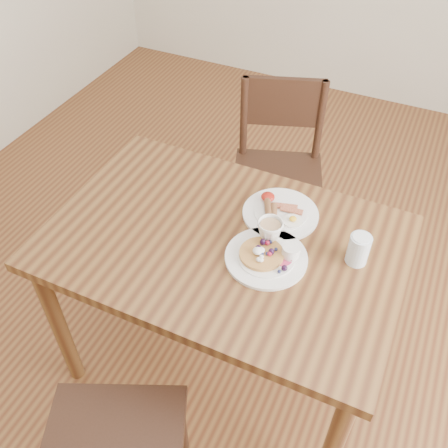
% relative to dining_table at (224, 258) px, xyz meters
% --- Properties ---
extents(ground, '(5.00, 5.00, 0.00)m').
position_rel_dining_table_xyz_m(ground, '(0.00, 0.00, -0.65)').
color(ground, '#5D301A').
rests_on(ground, ground).
extents(dining_table, '(1.20, 0.80, 0.75)m').
position_rel_dining_table_xyz_m(dining_table, '(0.00, 0.00, 0.00)').
color(dining_table, brown).
rests_on(dining_table, ground).
extents(chair_far, '(0.53, 0.53, 0.88)m').
position_rel_dining_table_xyz_m(chair_far, '(-0.07, 0.78, -0.16)').
color(chair_far, black).
rests_on(chair_far, ground).
extents(pancake_plate, '(0.27, 0.27, 0.06)m').
position_rel_dining_table_xyz_m(pancake_plate, '(0.17, -0.02, 0.11)').
color(pancake_plate, white).
rests_on(pancake_plate, dining_table).
extents(breakfast_plate, '(0.27, 0.27, 0.04)m').
position_rel_dining_table_xyz_m(breakfast_plate, '(0.13, 0.19, 0.11)').
color(breakfast_plate, white).
rests_on(breakfast_plate, dining_table).
extents(teacup_saucer, '(0.14, 0.14, 0.09)m').
position_rel_dining_table_xyz_m(teacup_saucer, '(0.14, 0.05, 0.14)').
color(teacup_saucer, white).
rests_on(teacup_saucer, dining_table).
extents(water_glass, '(0.07, 0.07, 0.11)m').
position_rel_dining_table_xyz_m(water_glass, '(0.43, 0.09, 0.15)').
color(water_glass, silver).
rests_on(water_glass, dining_table).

